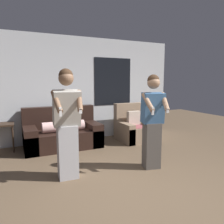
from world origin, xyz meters
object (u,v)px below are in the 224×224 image
armchair (134,128)px  person_right (152,121)px  side_table (3,128)px  couch (62,134)px  person_left (67,123)px

armchair → person_right: (-0.68, -1.79, 0.56)m
person_right → armchair: bearing=69.1°
person_right → side_table: bearing=138.5°
couch → person_left: bearing=-99.2°
couch → person_right: 2.37m
side_table → person_right: 3.30m
person_left → person_right: person_left is taller
couch → side_table: 1.30m
side_table → person_right: size_ratio=0.47×
person_left → couch: bearing=80.8°
couch → person_left: size_ratio=0.99×
armchair → person_left: size_ratio=0.55×
armchair → person_left: bearing=-143.8°
person_left → person_right: 1.49m
armchair → couch: bearing=174.5°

